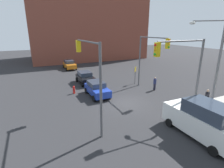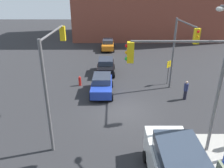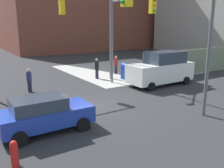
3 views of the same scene
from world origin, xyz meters
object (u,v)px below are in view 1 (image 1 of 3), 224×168
(mailbox_blue, at_px, (216,111))
(van_white_delivery, at_px, (202,120))
(traffic_signal_nw_corner, at_px, (150,53))
(hatchback_black, at_px, (85,77))
(hatchback_orange, at_px, (69,64))
(hatchback_blue, at_px, (97,89))
(street_lamp_corner, at_px, (214,61))
(traffic_signal_ne_corner, at_px, (184,64))
(fire_hydrant, at_px, (74,90))
(traffic_signal_se_corner, at_px, (90,66))
(pedestrian_walking_north, at_px, (207,98))
(pedestrian_waiting, at_px, (155,83))

(mailbox_blue, xyz_separation_m, van_white_delivery, (1.21, -3.20, 0.52))
(traffic_signal_nw_corner, xyz_separation_m, hatchback_black, (-6.01, -6.24, -3.78))
(hatchback_orange, bearing_deg, hatchback_blue, -0.96)
(street_lamp_corner, bearing_deg, traffic_signal_ne_corner, -97.79)
(fire_hydrant, bearing_deg, traffic_signal_se_corner, -2.32)
(pedestrian_walking_north, bearing_deg, van_white_delivery, -168.03)
(traffic_signal_nw_corner, xyz_separation_m, pedestrian_waiting, (0.50, 0.70, -3.75))
(street_lamp_corner, height_order, fire_hydrant, street_lamp_corner)
(hatchback_orange, height_order, hatchback_black, same)
(mailbox_blue, xyz_separation_m, pedestrian_waiting, (-8.20, 0.20, 0.11))
(fire_hydrant, bearing_deg, mailbox_blue, 39.40)
(van_white_delivery, bearing_deg, traffic_signal_nw_corner, 164.76)
(mailbox_blue, distance_m, hatchback_blue, 11.72)
(traffic_signal_nw_corner, bearing_deg, fire_hydrant, -106.01)
(traffic_signal_nw_corner, height_order, hatchback_orange, traffic_signal_nw_corner)
(street_lamp_corner, relative_size, fire_hydrant, 8.51)
(hatchback_black, xyz_separation_m, van_white_delivery, (15.92, 3.54, 0.44))
(hatchback_orange, bearing_deg, pedestrian_waiting, 21.84)
(traffic_signal_se_corner, relative_size, traffic_signal_ne_corner, 1.00)
(street_lamp_corner, distance_m, fire_hydrant, 14.54)
(hatchback_blue, distance_m, van_white_delivery, 11.28)
(street_lamp_corner, xyz_separation_m, hatchback_orange, (-24.10, -7.27, -3.86))
(hatchback_blue, height_order, van_white_delivery, van_white_delivery)
(hatchback_black, bearing_deg, street_lamp_corner, 28.60)
(hatchback_black, height_order, van_white_delivery, van_white_delivery)
(pedestrian_waiting, distance_m, pedestrian_walking_north, 6.34)
(traffic_signal_ne_corner, xyz_separation_m, hatchback_orange, (-23.70, -4.29, -3.76))
(hatchback_blue, bearing_deg, mailbox_blue, 36.44)
(traffic_signal_se_corner, distance_m, hatchback_blue, 7.25)
(street_lamp_corner, distance_m, hatchback_black, 15.77)
(hatchback_orange, distance_m, pedestrian_waiting, 18.53)
(traffic_signal_ne_corner, relative_size, hatchback_blue, 1.60)
(hatchback_orange, bearing_deg, hatchback_black, -0.28)
(traffic_signal_nw_corner, relative_size, van_white_delivery, 1.20)
(street_lamp_corner, bearing_deg, hatchback_blue, -137.18)
(van_white_delivery, distance_m, pedestrian_walking_north, 5.70)
(hatchback_black, bearing_deg, pedestrian_walking_north, 32.96)
(hatchback_orange, xyz_separation_m, pedestrian_walking_north, (23.40, 8.19, 0.10))
(hatchback_black, relative_size, van_white_delivery, 0.74)
(mailbox_blue, height_order, pedestrian_walking_north, pedestrian_walking_north)
(pedestrian_waiting, bearing_deg, hatchback_blue, -72.45)
(hatchback_blue, bearing_deg, pedestrian_walking_north, 48.72)
(traffic_signal_se_corner, distance_m, pedestrian_walking_north, 11.74)
(pedestrian_waiting, relative_size, pedestrian_walking_north, 0.93)
(mailbox_blue, relative_size, van_white_delivery, 0.26)
(traffic_signal_nw_corner, relative_size, hatchback_orange, 1.51)
(street_lamp_corner, height_order, hatchback_black, street_lamp_corner)
(street_lamp_corner, relative_size, pedestrian_waiting, 4.78)
(traffic_signal_nw_corner, relative_size, pedestrian_waiting, 3.88)
(traffic_signal_nw_corner, relative_size, street_lamp_corner, 0.81)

